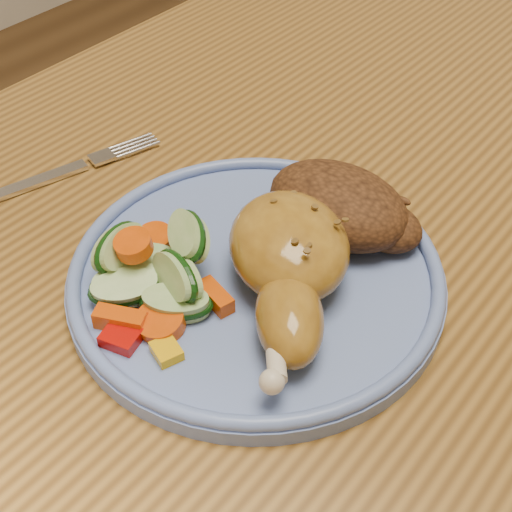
# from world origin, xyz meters

# --- Properties ---
(dining_table) EXTENTS (0.90, 1.40, 0.75)m
(dining_table) POSITION_xyz_m (0.00, 0.00, 0.67)
(dining_table) COLOR brown
(dining_table) RESTS_ON ground
(plate) EXTENTS (0.26, 0.26, 0.01)m
(plate) POSITION_xyz_m (-0.09, -0.11, 0.76)
(plate) COLOR #5E75B6
(plate) RESTS_ON dining_table
(plate_rim) EXTENTS (0.26, 0.26, 0.01)m
(plate_rim) POSITION_xyz_m (-0.09, -0.11, 0.77)
(plate_rim) COLOR #5E75B6
(plate_rim) RESTS_ON plate
(chicken_leg) EXTENTS (0.14, 0.16, 0.05)m
(chicken_leg) POSITION_xyz_m (-0.07, -0.11, 0.79)
(chicken_leg) COLOR #A67422
(chicken_leg) RESTS_ON plate
(rice_pilaf) EXTENTS (0.12, 0.08, 0.05)m
(rice_pilaf) POSITION_xyz_m (-0.08, -0.04, 0.78)
(rice_pilaf) COLOR #4D2A13
(rice_pilaf) RESTS_ON plate
(vegetable_pile) EXTENTS (0.11, 0.12, 0.05)m
(vegetable_pile) POSITION_xyz_m (-0.14, -0.17, 0.78)
(vegetable_pile) COLOR #A50A05
(vegetable_pile) RESTS_ON plate
(fork) EXTENTS (0.06, 0.15, 0.00)m
(fork) POSITION_xyz_m (-0.30, -0.12, 0.75)
(fork) COLOR silver
(fork) RESTS_ON dining_table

